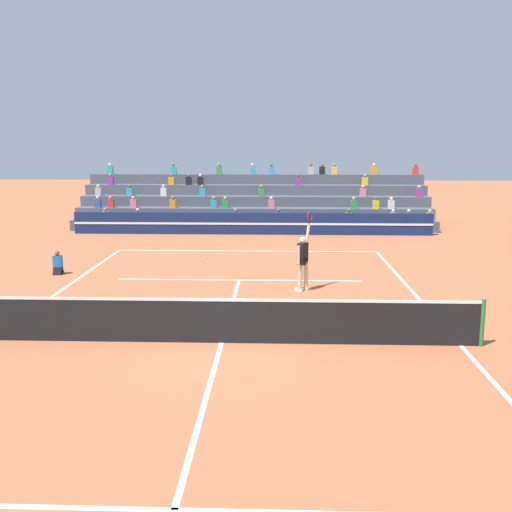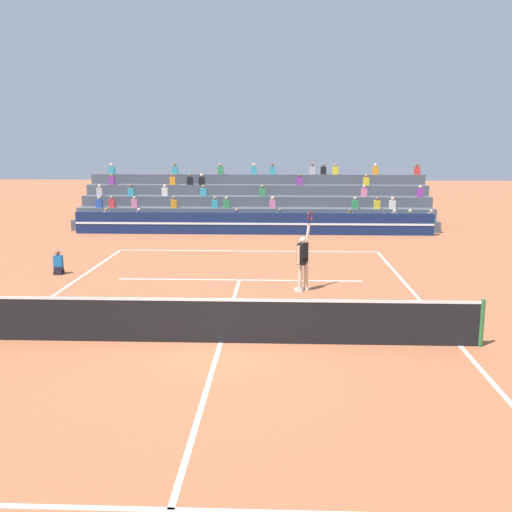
{
  "view_description": "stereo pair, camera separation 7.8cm",
  "coord_description": "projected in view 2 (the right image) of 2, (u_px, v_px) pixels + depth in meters",
  "views": [
    {
      "loc": [
        1.28,
        -13.22,
        4.59
      ],
      "look_at": [
        0.62,
        5.02,
        1.1
      ],
      "focal_mm": 42.0,
      "sensor_mm": 36.0,
      "label": 1
    },
    {
      "loc": [
        1.36,
        -13.22,
        4.59
      ],
      "look_at": [
        0.62,
        5.02,
        1.1
      ],
      "focal_mm": 42.0,
      "sensor_mm": 36.0,
      "label": 2
    }
  ],
  "objects": [
    {
      "name": "court_lines",
      "position": [
        221.0,
        343.0,
        13.89
      ],
      "size": [
        11.1,
        23.9,
        0.01
      ],
      "color": "white",
      "rests_on": "ground"
    },
    {
      "name": "tennis_ball",
      "position": [
        201.0,
        255.0,
        24.38
      ],
      "size": [
        0.07,
        0.07,
        0.07
      ],
      "primitive_type": "sphere",
      "color": "#C6DB33",
      "rests_on": "ground"
    },
    {
      "name": "ball_kid_courtside",
      "position": [
        58.0,
        265.0,
        21.05
      ],
      "size": [
        0.3,
        0.36,
        0.84
      ],
      "color": "black",
      "rests_on": "ground"
    },
    {
      "name": "ground_plane",
      "position": [
        221.0,
        343.0,
        13.89
      ],
      "size": [
        120.0,
        120.0,
        0.0
      ],
      "primitive_type": "plane",
      "color": "#AD603D"
    },
    {
      "name": "bleacher_stand",
      "position": [
        256.0,
        206.0,
        33.71
      ],
      "size": [
        19.16,
        4.75,
        3.38
      ],
      "color": "#4C515B",
      "rests_on": "ground"
    },
    {
      "name": "tennis_player",
      "position": [
        303.0,
        260.0,
        18.57
      ],
      "size": [
        0.58,
        0.75,
        2.5
      ],
      "color": "beige",
      "rests_on": "ground"
    },
    {
      "name": "tennis_net",
      "position": [
        220.0,
        320.0,
        13.79
      ],
      "size": [
        12.0,
        0.1,
        1.1
      ],
      "color": "#2D6B38",
      "rests_on": "ground"
    },
    {
      "name": "sponsor_banner_wall",
      "position": [
        253.0,
        224.0,
        30.07
      ],
      "size": [
        18.0,
        0.26,
        1.1
      ],
      "color": "navy",
      "rests_on": "ground"
    }
  ]
}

